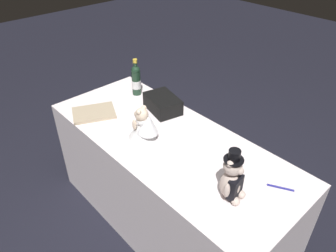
{
  "coord_description": "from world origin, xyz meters",
  "views": [
    {
      "loc": [
        1.19,
        -1.09,
        2.0
      ],
      "look_at": [
        0.0,
        0.0,
        0.87
      ],
      "focal_mm": 34.14,
      "sensor_mm": 36.0,
      "label": 1
    }
  ],
  "objects_px": {
    "teddy_bear_groom": "(232,179)",
    "teddy_bear_bride": "(144,125)",
    "guestbook": "(94,113)",
    "signing_pen": "(282,188)",
    "gift_case_black": "(163,104)",
    "champagne_bottle": "(136,80)"
  },
  "relations": [
    {
      "from": "champagne_bottle",
      "to": "guestbook",
      "type": "height_order",
      "value": "champagne_bottle"
    },
    {
      "from": "teddy_bear_bride",
      "to": "guestbook",
      "type": "distance_m",
      "value": 0.47
    },
    {
      "from": "teddy_bear_groom",
      "to": "teddy_bear_bride",
      "type": "bearing_deg",
      "value": -179.94
    },
    {
      "from": "teddy_bear_bride",
      "to": "gift_case_black",
      "type": "bearing_deg",
      "value": 118.77
    },
    {
      "from": "teddy_bear_groom",
      "to": "champagne_bottle",
      "type": "xyz_separation_m",
      "value": [
        -1.17,
        0.32,
        -0.0
      ]
    },
    {
      "from": "teddy_bear_bride",
      "to": "guestbook",
      "type": "relative_size",
      "value": 0.78
    },
    {
      "from": "teddy_bear_groom",
      "to": "teddy_bear_bride",
      "type": "distance_m",
      "value": 0.69
    },
    {
      "from": "gift_case_black",
      "to": "teddy_bear_bride",
      "type": "bearing_deg",
      "value": -61.23
    },
    {
      "from": "gift_case_black",
      "to": "guestbook",
      "type": "xyz_separation_m",
      "value": [
        -0.29,
        -0.4,
        -0.04
      ]
    },
    {
      "from": "champagne_bottle",
      "to": "signing_pen",
      "type": "bearing_deg",
      "value": -3.06
    },
    {
      "from": "teddy_bear_groom",
      "to": "gift_case_black",
      "type": "bearing_deg",
      "value": 160.38
    },
    {
      "from": "teddy_bear_bride",
      "to": "gift_case_black",
      "type": "distance_m",
      "value": 0.35
    },
    {
      "from": "signing_pen",
      "to": "gift_case_black",
      "type": "height_order",
      "value": "gift_case_black"
    },
    {
      "from": "guestbook",
      "to": "gift_case_black",
      "type": "bearing_deg",
      "value": 78.97
    },
    {
      "from": "teddy_bear_groom",
      "to": "champagne_bottle",
      "type": "height_order",
      "value": "teddy_bear_groom"
    },
    {
      "from": "teddy_bear_groom",
      "to": "guestbook",
      "type": "distance_m",
      "value": 1.15
    },
    {
      "from": "teddy_bear_groom",
      "to": "guestbook",
      "type": "bearing_deg",
      "value": -175.35
    },
    {
      "from": "teddy_bear_bride",
      "to": "signing_pen",
      "type": "xyz_separation_m",
      "value": [
        0.84,
        0.25,
        -0.09
      ]
    },
    {
      "from": "champagne_bottle",
      "to": "signing_pen",
      "type": "xyz_separation_m",
      "value": [
        1.32,
        -0.07,
        -0.12
      ]
    },
    {
      "from": "gift_case_black",
      "to": "guestbook",
      "type": "height_order",
      "value": "gift_case_black"
    },
    {
      "from": "teddy_bear_bride",
      "to": "champagne_bottle",
      "type": "bearing_deg",
      "value": 146.86
    },
    {
      "from": "teddy_bear_bride",
      "to": "gift_case_black",
      "type": "xyz_separation_m",
      "value": [
        -0.17,
        0.31,
        -0.04
      ]
    }
  ]
}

